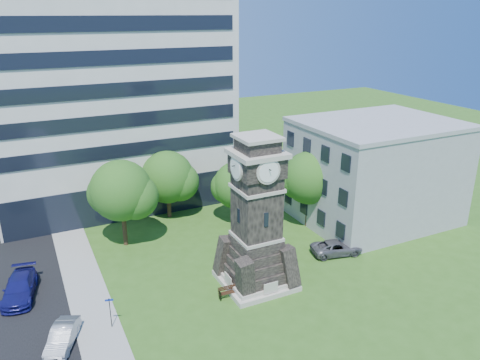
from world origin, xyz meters
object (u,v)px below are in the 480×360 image
clock_tower (256,223)px  car_street_mid (62,337)px  street_sign (110,309)px  car_street_north (20,288)px  car_east_lot (337,247)px  park_bench (230,291)px

clock_tower → car_street_mid: bearing=-175.5°
car_street_mid → street_sign: 3.38m
clock_tower → car_street_north: clock_tower is taller
car_east_lot → street_sign: 20.48m
clock_tower → car_east_lot: bearing=6.6°
car_street_mid → park_bench: 12.16m
clock_tower → car_street_north: size_ratio=2.30×
car_street_mid → car_east_lot: 23.73m
car_street_mid → park_bench: (12.15, 0.29, -0.17)m
car_street_mid → park_bench: size_ratio=2.24×
car_east_lot → clock_tower: bearing=108.9°
clock_tower → car_east_lot: 9.97m
car_east_lot → car_street_mid: bearing=107.6°
car_east_lot → park_bench: size_ratio=2.61×
car_street_north → park_bench: 16.04m
clock_tower → park_bench: bearing=-162.1°
park_bench → street_sign: street_sign is taller
car_street_mid → street_sign: size_ratio=1.69×
car_street_mid → car_east_lot: size_ratio=0.86×
car_street_north → car_east_lot: 26.41m
car_street_mid → park_bench: car_street_mid is taller
clock_tower → street_sign: 12.25m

